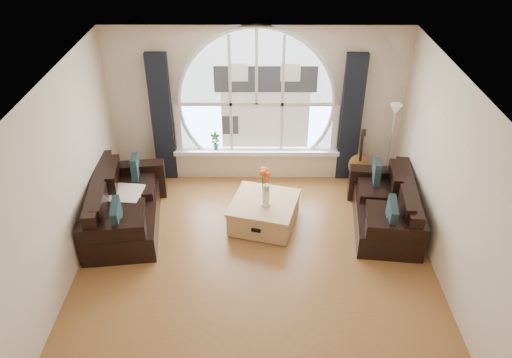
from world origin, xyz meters
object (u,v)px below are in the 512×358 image
Objects in this scene: sofa_right at (385,204)px; guitar at (360,154)px; potted_plant at (215,141)px; coffee_chest at (264,212)px; floor_lamp at (389,149)px; sofa_left at (126,204)px; vase_flowers at (266,183)px.

guitar is (-0.17, 1.33, 0.13)m from sofa_right.
coffee_chest is at bearing -59.51° from potted_plant.
floor_lamp is 0.58m from guitar.
sofa_left is 1.10× the size of sofa_right.
sofa_left is 5.69× the size of potted_plant.
coffee_chest is 2.15m from guitar.
coffee_chest is 0.59m from vase_flowers.
guitar is at bearing 52.99° from coffee_chest.
coffee_chest is (2.12, 0.03, -0.16)m from sofa_left.
guitar reaches higher than potted_plant.
coffee_chest is 0.61× the size of floor_lamp.
vase_flowers is 1.74m from potted_plant.
guitar is at bearing 40.02° from vase_flowers.
vase_flowers is at bearing -60.12° from potted_plant.
floor_lamp is at bearing -8.09° from potted_plant.
floor_lamp reaches higher than guitar.
vase_flowers is (2.15, -0.04, 0.42)m from sofa_left.
guitar reaches higher than sofa_right.
sofa_right is 1.06× the size of floor_lamp.
coffee_chest is 1.72m from potted_plant.
vase_flowers is 2.18m from guitar.
floor_lamp is at bearing -32.58° from guitar.
sofa_right is 2.43× the size of vase_flowers.
sofa_left is at bearing -164.04° from coffee_chest.
guitar reaches higher than sofa_left.
potted_plant reaches higher than sofa_left.
sofa_right is (3.97, 0.02, 0.00)m from sofa_left.
floor_lamp is (0.24, 1.03, 0.40)m from sofa_right.
vase_flowers reaches higher than guitar.
floor_lamp reaches higher than sofa_left.
guitar is (1.68, 1.31, 0.29)m from coffee_chest.
sofa_right is 3.07m from potted_plant.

